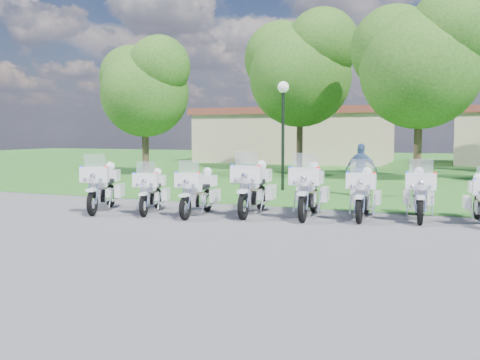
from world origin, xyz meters
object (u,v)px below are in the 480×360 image
at_px(motorcycle_6, 419,194).
at_px(bystander_c, 361,170).
at_px(motorcycle_4, 309,190).
at_px(motorcycle_5, 364,193).
at_px(motorcycle_1, 152,190).
at_px(lamp_post, 283,108).
at_px(motorcycle_0, 103,186).
at_px(motorcycle_3, 254,187).
at_px(motorcycle_2, 199,192).

distance_m(motorcycle_6, bystander_c, 5.00).
bearing_deg(motorcycle_4, motorcycle_5, -176.00).
distance_m(motorcycle_5, motorcycle_6, 1.41).
relative_size(motorcycle_1, lamp_post, 0.50).
bearing_deg(motorcycle_1, lamp_post, -121.00).
bearing_deg(motorcycle_5, motorcycle_0, 7.85).
height_order(motorcycle_3, lamp_post, lamp_post).
distance_m(motorcycle_1, bystander_c, 7.73).
xyz_separation_m(motorcycle_2, lamp_post, (0.19, 6.87, 2.54)).
xyz_separation_m(motorcycle_3, motorcycle_5, (2.92, 0.40, -0.07)).
bearing_deg(motorcycle_3, motorcycle_6, -175.32).
relative_size(motorcycle_0, motorcycle_1, 1.12).
bearing_deg(motorcycle_1, motorcycle_3, 177.86).
relative_size(motorcycle_3, motorcycle_5, 1.11).
xyz_separation_m(motorcycle_0, motorcycle_1, (1.47, 0.25, -0.08)).
distance_m(motorcycle_0, motorcycle_4, 5.90).
bearing_deg(lamp_post, motorcycle_1, -103.24).
height_order(motorcycle_0, motorcycle_1, motorcycle_0).
relative_size(motorcycle_2, lamp_post, 0.54).
distance_m(motorcycle_2, motorcycle_3, 1.53).
bearing_deg(motorcycle_6, motorcycle_5, 11.51).
distance_m(motorcycle_1, motorcycle_2, 1.44).
distance_m(motorcycle_1, motorcycle_4, 4.40).
height_order(motorcycle_2, motorcycle_3, motorcycle_3).
height_order(motorcycle_0, bystander_c, bystander_c).
relative_size(motorcycle_0, lamp_post, 0.56).
distance_m(motorcycle_3, lamp_post, 6.70).
xyz_separation_m(motorcycle_4, motorcycle_5, (1.40, 0.25, -0.06)).
xyz_separation_m(motorcycle_4, bystander_c, (0.49, 5.12, 0.21)).
relative_size(motorcycle_5, lamp_post, 0.56).
relative_size(motorcycle_2, motorcycle_5, 0.96).
xyz_separation_m(motorcycle_0, motorcycle_6, (8.52, 1.85, -0.03)).
bearing_deg(motorcycle_6, bystander_c, -68.87).
relative_size(motorcycle_5, motorcycle_6, 1.00).
bearing_deg(motorcycle_4, motorcycle_0, 5.37).
xyz_separation_m(motorcycle_6, lamp_post, (-5.42, 5.32, 2.51)).
height_order(motorcycle_1, motorcycle_3, motorcycle_3).
relative_size(motorcycle_4, motorcycle_6, 1.08).
bearing_deg(motorcycle_0, motorcycle_5, 170.95).
bearing_deg(lamp_post, motorcycle_3, -79.33).
bearing_deg(motorcycle_0, motorcycle_6, 171.91).
relative_size(motorcycle_2, motorcycle_6, 0.96).
xyz_separation_m(motorcycle_5, bystander_c, (-0.91, 4.87, 0.27)).
distance_m(motorcycle_4, motorcycle_5, 1.42).
distance_m(motorcycle_2, lamp_post, 7.32).
distance_m(motorcycle_0, motorcycle_3, 4.38).
distance_m(motorcycle_0, motorcycle_5, 7.32).
xyz_separation_m(motorcycle_2, motorcycle_6, (5.60, 1.55, 0.03)).
relative_size(motorcycle_1, motorcycle_3, 0.81).
distance_m(motorcycle_1, motorcycle_5, 5.82).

